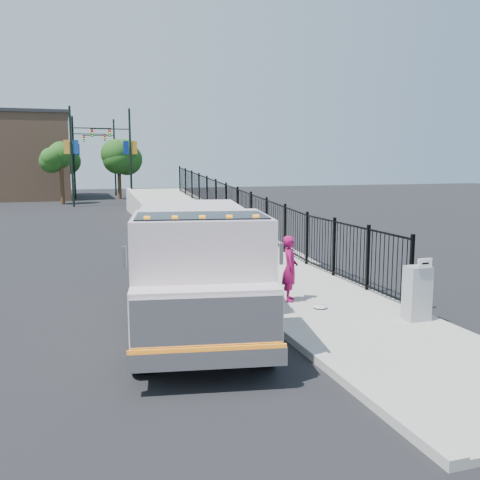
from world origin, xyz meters
name	(u,v)px	position (x,y,z in m)	size (l,w,h in m)	color
ground	(247,304)	(0.00, 0.00, 0.00)	(120.00, 120.00, 0.00)	black
sidewalk	(351,316)	(1.93, -2.00, 0.06)	(3.55, 12.00, 0.12)	#9E998E
curb	(276,323)	(0.00, -2.00, 0.08)	(0.30, 12.00, 0.16)	#ADAAA3
ramp	(191,228)	(2.12, 16.00, 0.00)	(3.95, 24.00, 1.70)	#9E998E
iron_fence	(238,219)	(3.55, 12.00, 0.90)	(0.10, 28.00, 1.80)	black
truck	(195,256)	(-1.65, -1.13, 1.56)	(3.98, 8.43, 2.78)	black
worker	(290,268)	(1.01, -0.42, 0.97)	(0.62, 0.41, 1.71)	maroon
utility_cabinet	(417,293)	(3.10, -2.87, 0.75)	(0.55, 0.40, 1.25)	gray
arrow_sign	(425,263)	(3.10, -3.09, 1.48)	(0.35, 0.04, 0.22)	white
debris	(320,306)	(1.44, -1.32, 0.17)	(0.38, 0.38, 0.09)	silver
light_pole_0	(75,152)	(-3.59, 32.47, 4.36)	(3.77, 0.22, 8.00)	black
light_pole_1	(127,153)	(0.53, 33.12, 4.36)	(3.78, 0.22, 8.00)	black
light_pole_2	(77,154)	(-3.27, 42.51, 4.36)	(3.78, 0.22, 8.00)	black
light_pole_3	(112,154)	(0.29, 45.47, 4.36)	(3.78, 0.22, 8.00)	black
tree_0	(61,158)	(-4.74, 35.23, 3.91)	(2.23, 2.23, 5.11)	#382314
tree_1	(119,158)	(0.54, 40.52, 3.96)	(2.84, 2.84, 5.42)	#382314
tree_2	(64,158)	(-4.55, 48.94, 3.97)	(3.32, 3.32, 5.66)	#382314
building	(16,158)	(-9.00, 44.00, 4.00)	(10.00, 10.00, 8.00)	#8C664C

